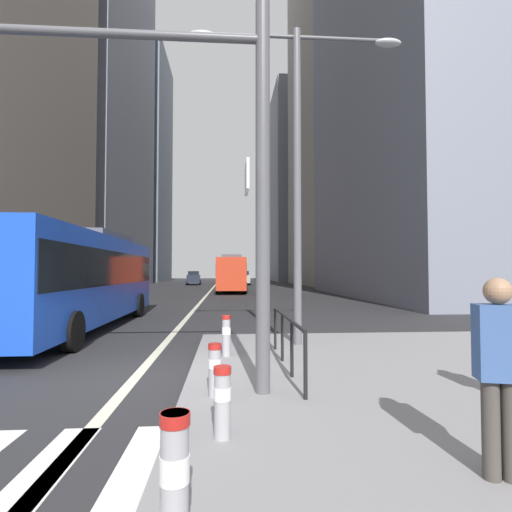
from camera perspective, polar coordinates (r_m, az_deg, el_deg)
name	(u,v)px	position (r m, az deg, el deg)	size (l,w,h in m)	color
ground_plane	(203,300)	(27.72, -7.61, -6.20)	(160.00, 160.00, 0.00)	#28282B
median_island	(452,383)	(7.85, 26.18, -15.90)	(9.00, 10.00, 0.15)	gray
lane_centre_line	(209,292)	(37.69, -6.67, -5.12)	(0.20, 80.00, 0.01)	beige
office_tower_left_mid	(90,72)	(60.24, -22.62, 23.07)	(11.87, 24.85, 54.93)	slate
office_tower_left_far	(135,167)	(81.28, -16.90, 12.00)	(11.86, 17.21, 43.39)	slate
office_tower_right_near	(426,50)	(37.26, 23.06, 25.41)	(12.45, 23.68, 38.20)	slate
office_tower_right_mid	(333,114)	(63.05, 10.88, 19.29)	(10.09, 20.80, 49.94)	gray
office_tower_right_far	(302,189)	(84.47, 6.53, 9.42)	(12.62, 21.63, 37.76)	slate
city_bus_blue_oncoming	(79,275)	(14.70, -23.95, -2.49)	(2.75, 11.70, 3.40)	blue
city_bus_red_receding	(232,272)	(38.15, -3.42, -2.34)	(2.91, 11.76, 3.40)	red
car_oncoming_mid	(194,278)	(57.31, -8.88, -3.09)	(2.21, 4.58, 1.94)	#232838
car_receding_near	(243,278)	(55.94, -1.88, -3.14)	(2.09, 4.42, 1.94)	#B2A899
car_receding_far	(238,278)	(57.79, -2.56, -3.11)	(2.09, 4.19, 1.94)	gold
traffic_signal_gantry	(116,126)	(6.60, -19.34, 17.07)	(6.55, 0.65, 6.00)	#515156
street_lamp_post	(297,140)	(10.58, 5.86, 16.11)	(5.50, 0.32, 8.00)	#56565B
bollard_front	(174,479)	(2.93, -11.55, -28.66)	(0.20, 0.20, 0.92)	#99999E
bollard_left	(222,398)	(4.64, -4.82, -19.52)	(0.20, 0.20, 0.78)	#99999E
bollard_right	(215,367)	(6.08, -5.90, -15.42)	(0.20, 0.20, 0.76)	#99999E
bollard_back	(226,333)	(8.74, -4.24, -10.95)	(0.20, 0.20, 0.87)	#99999E
pedestrian_railing	(287,330)	(7.65, 4.40, -10.53)	(0.06, 3.67, 0.98)	black
pedestrian_waiting	(499,366)	(4.23, 31.38, -13.26)	(0.43, 0.33, 1.76)	#423D38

